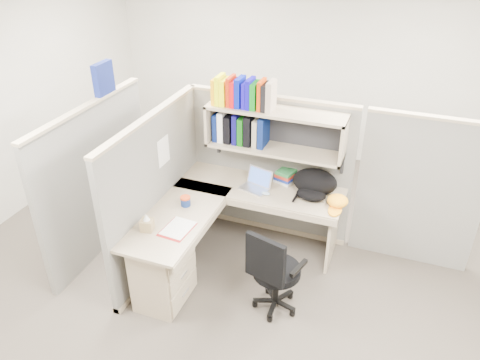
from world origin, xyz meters
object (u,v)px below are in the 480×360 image
at_px(laptop, 255,181).
at_px(backpack, 313,185).
at_px(snack_canister, 186,201).
at_px(task_chair, 274,283).
at_px(desk, 191,249).

bearing_deg(laptop, backpack, 23.67).
xyz_separation_m(snack_canister, task_chair, (1.02, -0.33, -0.46)).
relative_size(laptop, backpack, 0.64).
bearing_deg(desk, laptop, 65.74).
relative_size(backpack, task_chair, 0.49).
bearing_deg(desk, snack_canister, 121.38).
height_order(desk, snack_canister, snack_canister).
height_order(laptop, snack_canister, laptop).
relative_size(laptop, snack_canister, 2.88).
height_order(desk, laptop, laptop).
bearing_deg(laptop, desk, -98.46).
bearing_deg(backpack, snack_canister, -132.08).
distance_m(backpack, task_chair, 1.09).
height_order(laptop, task_chair, laptop).
distance_m(desk, backpack, 1.37).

